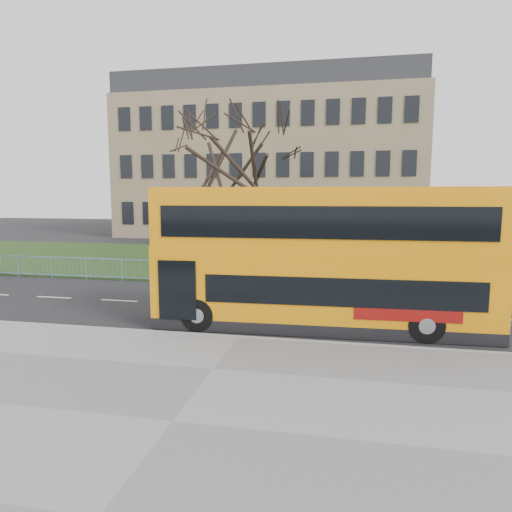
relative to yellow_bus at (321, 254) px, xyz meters
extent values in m
plane|color=black|center=(-2.30, -0.39, -2.40)|extent=(120.00, 120.00, 0.00)
cube|color=slate|center=(-2.30, -7.14, -2.34)|extent=(80.00, 10.50, 0.12)
cube|color=gray|center=(-2.30, -1.94, -2.33)|extent=(80.00, 0.20, 0.14)
cube|color=#1F3613|center=(-2.30, 13.91, -2.36)|extent=(80.00, 15.40, 0.08)
cube|color=#8D7C59|center=(-7.30, 34.61, 4.60)|extent=(30.00, 15.00, 14.00)
cube|color=#FF960A|center=(0.00, 0.01, -1.04)|extent=(10.77, 2.89, 1.99)
cube|color=#FF960A|center=(0.00, 0.01, 0.12)|extent=(10.77, 2.89, 0.34)
cube|color=#FF960A|center=(0.00, 0.01, 1.19)|extent=(10.72, 2.84, 1.78)
cube|color=black|center=(0.65, -1.25, -0.96)|extent=(8.25, 0.31, 0.87)
cube|color=black|center=(0.04, -1.25, 1.10)|extent=(9.84, 0.36, 0.97)
cylinder|color=black|center=(-3.78, -1.26, -1.87)|extent=(1.07, 0.32, 1.06)
cylinder|color=black|center=(3.14, -1.03, -1.87)|extent=(1.07, 0.32, 1.06)
camera|label=1|loc=(0.81, -14.70, 1.92)|focal=32.00mm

